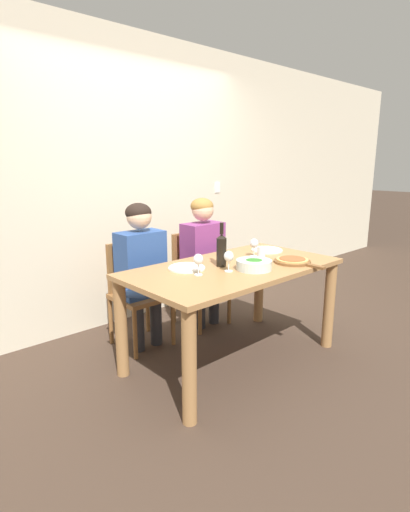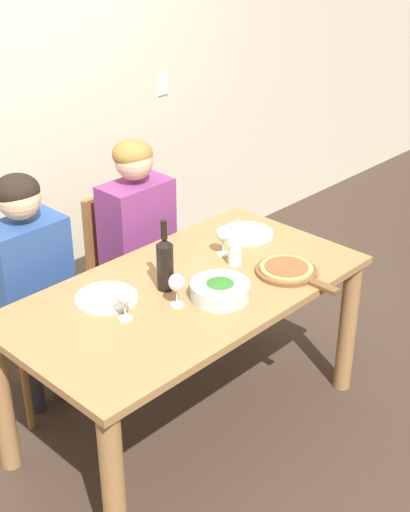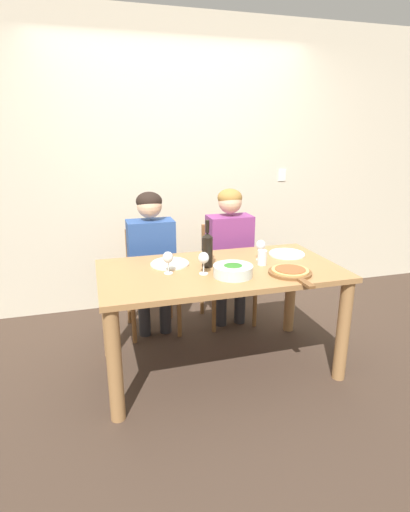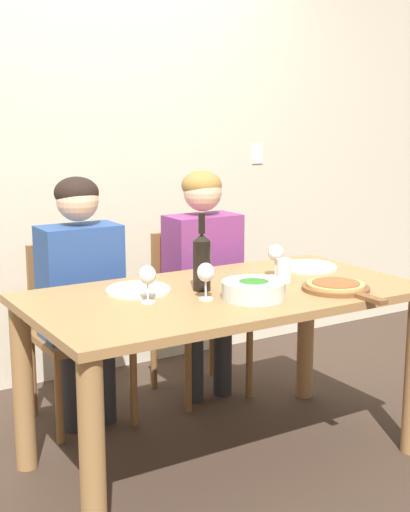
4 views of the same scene
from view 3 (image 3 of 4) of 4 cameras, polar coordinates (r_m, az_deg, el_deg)
ground_plane at (r=3.09m, az=2.00°, el=-15.37°), size 40.00×40.00×0.00m
back_wall at (r=3.92m, az=-4.03°, el=12.52°), size 10.00×0.06×2.70m
dining_table at (r=2.80m, az=2.13°, el=-4.39°), size 1.65×0.88×0.77m
chair_left at (r=3.50m, az=-7.75°, el=-2.82°), size 0.42×0.42×0.87m
chair_right at (r=3.65m, az=2.95°, el=-1.83°), size 0.42×0.42×0.87m
person_woman at (r=3.32m, az=-7.65°, el=0.70°), size 0.47×0.51×1.22m
person_man at (r=3.48m, az=3.59°, el=1.59°), size 0.47×0.51×1.22m
wine_bottle at (r=2.75m, az=0.33°, el=1.04°), size 0.08×0.08×0.33m
broccoli_bowl at (r=2.60m, az=4.02°, el=-2.08°), size 0.26×0.26×0.08m
dinner_plate_left at (r=2.84m, az=-5.04°, el=-1.07°), size 0.27×0.27×0.02m
dinner_plate_right at (r=3.12m, az=11.61°, el=0.32°), size 0.27×0.27×0.02m
pizza_on_board at (r=2.69m, az=12.14°, el=-2.25°), size 0.29×0.43×0.04m
wine_glass_left at (r=2.63m, az=-5.31°, el=-0.35°), size 0.07×0.07×0.15m
wine_glass_right at (r=2.93m, az=7.97°, el=1.39°), size 0.07×0.07×0.15m
wine_glass_centre at (r=2.61m, az=-0.20°, el=-0.43°), size 0.07×0.07×0.15m
water_tumbler at (r=2.84m, az=8.17°, el=-0.23°), size 0.07×0.07×0.11m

